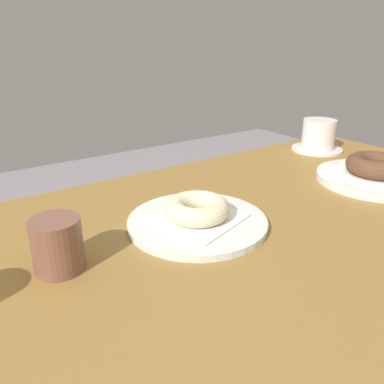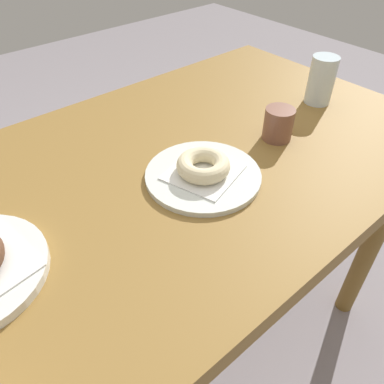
# 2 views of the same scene
# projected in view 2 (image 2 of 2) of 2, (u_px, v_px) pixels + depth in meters

# --- Properties ---
(ground_plane) EXTENTS (6.00, 6.00, 0.00)m
(ground_plane) POSITION_uv_depth(u_px,v_px,m) (172.00, 352.00, 1.25)
(ground_plane) COLOR gray
(table) EXTENTS (1.29, 0.72, 0.76)m
(table) POSITION_uv_depth(u_px,v_px,m) (162.00, 203.00, 0.82)
(table) COLOR olive
(table) RESTS_ON ground_plane
(plate_sugar_ring) EXTENTS (0.22, 0.22, 0.01)m
(plate_sugar_ring) POSITION_uv_depth(u_px,v_px,m) (203.00, 175.00, 0.73)
(plate_sugar_ring) COLOR silver
(plate_sugar_ring) RESTS_ON table
(napkin_sugar_ring) EXTENTS (0.16, 0.16, 0.00)m
(napkin_sugar_ring) POSITION_uv_depth(u_px,v_px,m) (203.00, 172.00, 0.73)
(napkin_sugar_ring) COLOR white
(napkin_sugar_ring) RESTS_ON plate_sugar_ring
(donut_sugar_ring) EXTENTS (0.10, 0.10, 0.03)m
(donut_sugar_ring) POSITION_uv_depth(u_px,v_px,m) (203.00, 165.00, 0.72)
(donut_sugar_ring) COLOR beige
(donut_sugar_ring) RESTS_ON napkin_sugar_ring
(water_glass) EXTENTS (0.06, 0.06, 0.12)m
(water_glass) POSITION_uv_depth(u_px,v_px,m) (321.00, 80.00, 0.94)
(water_glass) COLOR silver
(water_glass) RESTS_ON table
(sugar_jar) EXTENTS (0.06, 0.06, 0.07)m
(sugar_jar) POSITION_uv_depth(u_px,v_px,m) (278.00, 124.00, 0.82)
(sugar_jar) COLOR brown
(sugar_jar) RESTS_ON table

